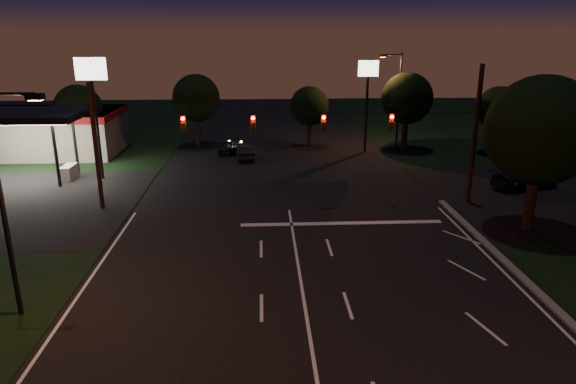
{
  "coord_description": "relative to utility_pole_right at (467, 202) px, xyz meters",
  "views": [
    {
      "loc": [
        -1.69,
        -16.81,
        10.93
      ],
      "look_at": [
        -0.37,
        8.34,
        3.0
      ],
      "focal_mm": 32.0,
      "sensor_mm": 36.0,
      "label": 1
    }
  ],
  "objects": [
    {
      "name": "tree_far_b",
      "position": [
        -19.98,
        19.13,
        4.61
      ],
      "size": [
        4.6,
        4.6,
        6.98
      ],
      "color": "black",
      "rests_on": "ground"
    },
    {
      "name": "tree_right_near",
      "position": [
        1.53,
        -4.83,
        5.68
      ],
      "size": [
        6.0,
        6.0,
        8.76
      ],
      "color": "black",
      "rests_on": "ground"
    },
    {
      "name": "tree_far_c",
      "position": [
        -8.98,
        18.1,
        3.9
      ],
      "size": [
        3.8,
        3.8,
        5.86
      ],
      "color": "black",
      "rests_on": "ground"
    },
    {
      "name": "pole_sign_right",
      "position": [
        -4.0,
        15.0,
        6.24
      ],
      "size": [
        1.8,
        0.3,
        8.4
      ],
      "color": "black",
      "rests_on": "ground"
    },
    {
      "name": "street_light_right_far",
      "position": [
        -0.76,
        17.0,
        5.24
      ],
      "size": [
        2.2,
        0.35,
        9.0
      ],
      "color": "black",
      "rests_on": "ground"
    },
    {
      "name": "pole_sign_left_near",
      "position": [
        -26.0,
        7.0,
        6.98
      ],
      "size": [
        2.2,
        0.3,
        9.1
      ],
      "color": "black",
      "rests_on": "ground"
    },
    {
      "name": "tree_far_a",
      "position": [
        -29.98,
        15.12,
        4.26
      ],
      "size": [
        4.2,
        4.2,
        6.42
      ],
      "color": "black",
      "rests_on": "ground"
    },
    {
      "name": "ground",
      "position": [
        -12.0,
        -15.0,
        0.0
      ],
      "size": [
        140.0,
        140.0,
        0.0
      ],
      "primitive_type": "plane",
      "color": "black",
      "rests_on": "ground"
    },
    {
      "name": "signal_span",
      "position": [
        -12.0,
        -0.04,
        5.5
      ],
      "size": [
        24.0,
        0.4,
        1.56
      ],
      "color": "black",
      "rests_on": "ground"
    },
    {
      "name": "cross_street_right",
      "position": [
        8.0,
        1.0,
        0.0
      ],
      "size": [
        20.0,
        16.0,
        0.02
      ],
      "primitive_type": "cube",
      "color": "black",
      "rests_on": "ground"
    },
    {
      "name": "car_oncoming_b",
      "position": [
        -15.23,
        13.0,
        0.68
      ],
      "size": [
        1.95,
        4.3,
        1.37
      ],
      "primitive_type": "imported",
      "rotation": [
        0.0,
        0.0,
        3.27
      ],
      "color": "black",
      "rests_on": "ground"
    },
    {
      "name": "stop_bar",
      "position": [
        -9.0,
        -3.5,
        0.01
      ],
      "size": [
        12.0,
        0.5,
        0.01
      ],
      "primitive_type": "cube",
      "color": "silver",
      "rests_on": "ground"
    },
    {
      "name": "car_oncoming_a",
      "position": [
        -16.72,
        15.24,
        0.61
      ],
      "size": [
        2.24,
        3.81,
        1.22
      ],
      "primitive_type": "imported",
      "rotation": [
        0.0,
        0.0,
        2.9
      ],
      "color": "black",
      "rests_on": "ground"
    },
    {
      "name": "utility_pole_left",
      "position": [
        -24.0,
        0.0,
        0.0
      ],
      "size": [
        0.28,
        0.28,
        8.0
      ],
      "primitive_type": "cylinder",
      "color": "black",
      "rests_on": "ground"
    },
    {
      "name": "tree_far_e",
      "position": [
        8.02,
        14.11,
        4.11
      ],
      "size": [
        4.0,
        4.0,
        6.18
      ],
      "color": "black",
      "rests_on": "ground"
    },
    {
      "name": "street_light_left",
      "position": [
        -23.24,
        -13.0,
        5.24
      ],
      "size": [
        2.2,
        0.35,
        9.0
      ],
      "color": "black",
      "rests_on": "ground"
    },
    {
      "name": "gas_station",
      "position": [
        -33.86,
        15.39,
        2.38
      ],
      "size": [
        14.2,
        16.1,
        5.25
      ],
      "color": "gray",
      "rests_on": "ground"
    },
    {
      "name": "car_cross",
      "position": [
        5.26,
        2.84,
        0.73
      ],
      "size": [
        5.42,
        3.45,
        1.46
      ],
      "primitive_type": "imported",
      "rotation": [
        0.0,
        0.0,
        1.87
      ],
      "color": "black",
      "rests_on": "ground"
    },
    {
      "name": "utility_pole_right",
      "position": [
        0.0,
        0.0,
        0.0
      ],
      "size": [
        0.3,
        0.3,
        9.0
      ],
      "primitive_type": "cylinder",
      "color": "black",
      "rests_on": "ground"
    },
    {
      "name": "tree_far_d",
      "position": [
        0.02,
        16.13,
        4.83
      ],
      "size": [
        4.8,
        4.8,
        7.3
      ],
      "color": "black",
      "rests_on": "ground"
    }
  ]
}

